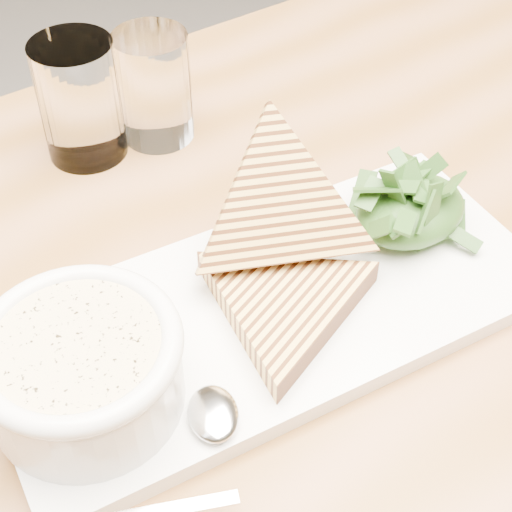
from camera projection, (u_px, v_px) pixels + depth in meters
table_top at (281, 289)px, 0.65m from camera, size 1.16×0.82×0.04m
table_leg_br at (386, 186)px, 1.30m from camera, size 0.06×0.06×0.69m
platter at (272, 310)px, 0.60m from camera, size 0.45×0.26×0.02m
soup_bowl at (84, 376)px, 0.51m from camera, size 0.13×0.13×0.05m
soup at (77, 347)px, 0.49m from camera, size 0.11×0.11×0.01m
bowl_rim at (76, 345)px, 0.49m from camera, size 0.14×0.14×0.01m
sandwich_flat at (284, 305)px, 0.57m from camera, size 0.20×0.20×0.02m
sandwich_lean at (281, 209)px, 0.59m from camera, size 0.22×0.23×0.18m
salad_base at (410, 210)px, 0.64m from camera, size 0.10×0.08×0.04m
arugula_pile at (412, 203)px, 0.63m from camera, size 0.11×0.10×0.05m
spoon_bowl at (213, 413)px, 0.51m from camera, size 0.05×0.06×0.01m
glass_near at (80, 100)px, 0.71m from camera, size 0.07×0.07×0.11m
glass_far at (154, 87)px, 0.73m from camera, size 0.07×0.07×0.11m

